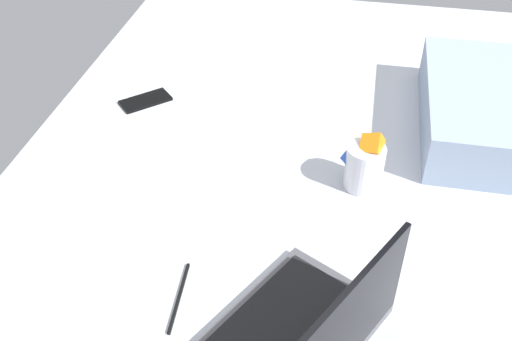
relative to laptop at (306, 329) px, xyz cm
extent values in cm
cube|color=#B7BCC6|center=(-63.72, -8.44, -13.41)|extent=(180.00, 140.00, 18.00)
cube|color=#4C4C51|center=(-1.46, -2.67, -3.41)|extent=(39.99, 36.00, 2.00)
cube|color=black|center=(-2.18, -3.99, -2.21)|extent=(33.60, 28.82, 0.40)
cube|color=black|center=(3.81, 6.98, 8.09)|extent=(29.44, 16.69, 21.00)
cylinder|color=silver|center=(-46.36, 7.62, 1.09)|extent=(9.00, 9.00, 11.00)
cube|color=#268C33|center=(-47.67, 6.59, -0.47)|extent=(7.89, 7.47, 6.08)
cube|color=blue|center=(-46.08, 5.64, 3.02)|extent=(7.07, 7.70, 6.44)
cube|color=orange|center=(-47.42, 8.73, 6.50)|extent=(7.02, 5.87, 6.88)
cube|color=black|center=(-71.49, -54.89, -4.01)|extent=(14.52, 14.87, 0.80)
cube|color=#8C9EB7|center=(-75.39, 39.56, 2.09)|extent=(52.00, 36.00, 13.00)
cube|color=black|center=(-5.68, -25.16, -4.11)|extent=(17.00, 1.73, 0.60)
camera|label=1|loc=(64.15, 3.62, 87.70)|focal=41.95mm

